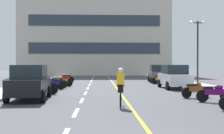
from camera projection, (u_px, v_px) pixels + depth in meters
The scene contains 30 objects.
ground_plane at pixel (112, 86), 26.81m from camera, with size 140.00×140.00×0.00m, color #47474C.
curb_left at pixel (36, 83), 29.51m from camera, with size 2.40×72.00×0.12m, color #B7B2A8.
curb_right at pixel (184, 83), 30.10m from camera, with size 2.40×72.00×0.12m, color #B7B2A8.
lane_dash_1 at pixel (76, 112), 11.74m from camera, with size 0.14×2.20×0.01m, color silver.
lane_dash_2 at pixel (82, 100), 15.74m from camera, with size 0.14×2.20×0.01m, color silver.
lane_dash_3 at pixel (85, 93), 19.73m from camera, with size 0.14×2.20×0.01m, color silver.
lane_dash_4 at pixel (88, 88), 23.73m from camera, with size 0.14×2.20×0.01m, color silver.
lane_dash_5 at pixel (89, 85), 27.73m from camera, with size 0.14×2.20×0.01m, color silver.
lane_dash_6 at pixel (91, 82), 31.72m from camera, with size 0.14×2.20×0.01m, color silver.
lane_dash_7 at pixel (92, 80), 35.72m from camera, with size 0.14×2.20×0.01m, color silver.
lane_dash_8 at pixel (93, 79), 39.72m from camera, with size 0.14×2.20×0.01m, color silver.
lane_dash_9 at pixel (93, 77), 43.71m from camera, with size 0.14×2.20×0.01m, color silver.
lane_dash_10 at pixel (94, 76), 47.71m from camera, with size 0.14×2.20×0.01m, color silver.
lane_dash_11 at pixel (94, 75), 51.71m from camera, with size 0.14×2.20×0.01m, color silver.
centre_line_yellow at pixel (113, 83), 29.82m from camera, with size 0.12×66.00×0.01m, color gold.
office_building at pixel (95, 33), 55.52m from camera, with size 25.81×9.86×15.23m.
street_lamp_mid at pixel (198, 38), 26.49m from camera, with size 1.46×0.36×5.51m.
parked_car_near at pixel (30, 82), 15.98m from camera, with size 2.11×4.29×1.82m.
parked_car_mid at pixel (174, 77), 23.43m from camera, with size 1.98×4.23×1.82m.
parked_car_far at pixel (158, 73), 31.79m from camera, with size 2.18×4.32×1.82m.
motorcycle_3 at pixel (215, 93), 14.83m from camera, with size 1.63×0.81×0.92m.
motorcycle_4 at pixel (195, 89), 16.92m from camera, with size 1.64×0.79×0.92m.
motorcycle_5 at pixel (43, 87), 18.71m from camera, with size 1.69×0.60×0.92m.
motorcycle_6 at pixel (45, 85), 20.31m from camera, with size 1.70×0.60×0.92m.
motorcycle_7 at pixel (53, 83), 22.42m from camera, with size 1.70×0.60×0.92m.
motorcycle_8 at pixel (57, 82), 24.05m from camera, with size 1.70×0.60×0.92m.
motorcycle_9 at pixel (63, 81), 25.75m from camera, with size 1.68×0.65×0.92m.
motorcycle_10 at pixel (160, 79), 28.87m from camera, with size 1.70×0.60×0.92m.
motorcycle_11 at pixel (66, 78), 31.47m from camera, with size 1.70×0.60×0.92m.
cyclist_rider at pixel (121, 87), 13.22m from camera, with size 0.43×1.77×1.71m.
Camera 1 is at (-1.09, -5.77, 1.84)m, focal length 49.22 mm.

